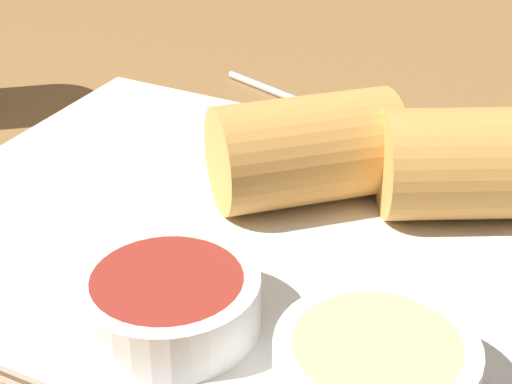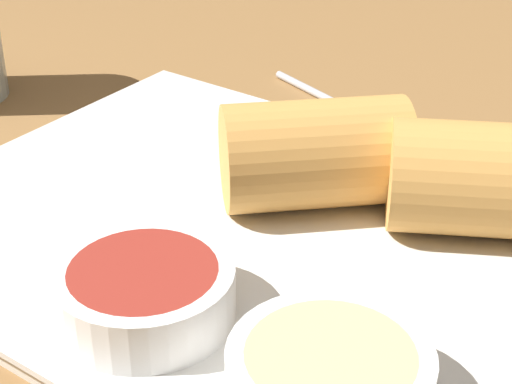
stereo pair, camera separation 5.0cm
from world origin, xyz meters
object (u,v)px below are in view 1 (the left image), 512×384
(serving_plate, at_px, (256,244))
(dipping_bowl_far, at_px, (375,366))
(spoon, at_px, (368,124))
(dipping_bowl_near, at_px, (170,300))

(serving_plate, bearing_deg, dipping_bowl_far, 138.44)
(dipping_bowl_far, bearing_deg, serving_plate, -41.56)
(serving_plate, relative_size, spoon, 2.19)
(dipping_bowl_far, bearing_deg, dipping_bowl_near, 0.44)
(serving_plate, height_order, dipping_bowl_far, dipping_bowl_far)
(dipping_bowl_far, xyz_separation_m, spoon, (0.09, -0.23, -0.02))
(dipping_bowl_near, height_order, spoon, dipping_bowl_near)
(dipping_bowl_near, distance_m, spoon, 0.23)
(serving_plate, xyz_separation_m, dipping_bowl_far, (-0.09, 0.08, 0.02))
(dipping_bowl_near, bearing_deg, serving_plate, -88.65)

